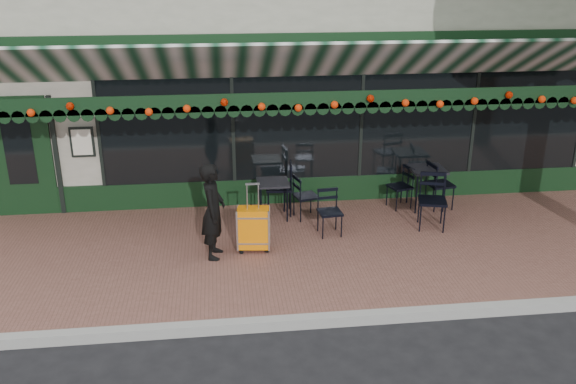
{
  "coord_description": "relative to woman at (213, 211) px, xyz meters",
  "views": [
    {
      "loc": [
        -1.28,
        -6.91,
        4.54
      ],
      "look_at": [
        -0.27,
        1.6,
        1.27
      ],
      "focal_mm": 38.0,
      "sensor_mm": 36.0,
      "label": 1
    }
  ],
  "objects": [
    {
      "name": "curb",
      "position": [
        1.4,
        -1.92,
        -0.84
      ],
      "size": [
        18.0,
        0.16,
        0.15
      ],
      "primitive_type": "cube",
      "color": "#9E9E99",
      "rests_on": "ground"
    },
    {
      "name": "ground",
      "position": [
        1.4,
        -1.84,
        -0.92
      ],
      "size": [
        80.0,
        80.0,
        0.0
      ],
      "primitive_type": "plane",
      "color": "black",
      "rests_on": "ground"
    },
    {
      "name": "cafe_table_a",
      "position": [
        3.96,
        1.58,
        -0.06
      ],
      "size": [
        0.63,
        0.63,
        0.78
      ],
      "color": "black",
      "rests_on": "sidewalk"
    },
    {
      "name": "cafe_table_b",
      "position": [
        1.06,
        1.44,
        -0.15
      ],
      "size": [
        0.56,
        0.56,
        0.69
      ],
      "color": "black",
      "rests_on": "sidewalk"
    },
    {
      "name": "restaurant_building",
      "position": [
        1.4,
        5.99,
        1.35
      ],
      "size": [
        12.0,
        9.6,
        4.5
      ],
      "color": "gray",
      "rests_on": "ground"
    },
    {
      "name": "suitcase",
      "position": [
        0.63,
        0.12,
        -0.38
      ],
      "size": [
        0.53,
        0.33,
        1.14
      ],
      "rotation": [
        0.0,
        0.0,
        -0.12
      ],
      "color": "orange",
      "rests_on": "sidewalk"
    },
    {
      "name": "woman",
      "position": [
        0.0,
        0.0,
        0.0
      ],
      "size": [
        0.45,
        0.61,
        1.54
      ],
      "primitive_type": "imported",
      "rotation": [
        0.0,
        0.0,
        1.42
      ],
      "color": "black",
      "rests_on": "sidewalk"
    },
    {
      "name": "chair_b_front",
      "position": [
        1.95,
        0.59,
        -0.37
      ],
      "size": [
        0.43,
        0.43,
        0.79
      ],
      "primitive_type": null,
      "rotation": [
        0.0,
        0.0,
        0.1
      ],
      "color": "black",
      "rests_on": "sidewalk"
    },
    {
      "name": "chair_b_right",
      "position": [
        1.65,
        1.35,
        -0.36
      ],
      "size": [
        0.49,
        0.49,
        0.82
      ],
      "primitive_type": null,
      "rotation": [
        0.0,
        0.0,
        1.81
      ],
      "color": "black",
      "rests_on": "sidewalk"
    },
    {
      "name": "chair_b_left",
      "position": [
        1.2,
        1.63,
        -0.27
      ],
      "size": [
        0.53,
        0.53,
        0.99
      ],
      "primitive_type": null,
      "rotation": [
        0.0,
        0.0,
        -1.65
      ],
      "color": "black",
      "rests_on": "sidewalk"
    },
    {
      "name": "sidewalk",
      "position": [
        1.4,
        0.16,
        -0.84
      ],
      "size": [
        18.0,
        4.0,
        0.15
      ],
      "primitive_type": "cube",
      "color": "brown",
      "rests_on": "ground"
    },
    {
      "name": "chair_a_front",
      "position": [
        3.76,
        0.66,
        -0.28
      ],
      "size": [
        0.59,
        0.59,
        0.98
      ],
      "primitive_type": null,
      "rotation": [
        0.0,
        0.0,
        -0.25
      ],
      "color": "black",
      "rests_on": "sidewalk"
    },
    {
      "name": "chair_a_left",
      "position": [
        3.48,
        1.65,
        -0.37
      ],
      "size": [
        0.5,
        0.5,
        0.8
      ],
      "primitive_type": null,
      "rotation": [
        0.0,
        0.0,
        -1.27
      ],
      "color": "black",
      "rests_on": "sidewalk"
    },
    {
      "name": "chair_a_right",
      "position": [
        4.22,
        1.54,
        -0.31
      ],
      "size": [
        0.52,
        0.52,
        0.91
      ],
      "primitive_type": null,
      "rotation": [
        0.0,
        0.0,
        1.72
      ],
      "color": "black",
      "rests_on": "sidewalk"
    }
  ]
}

